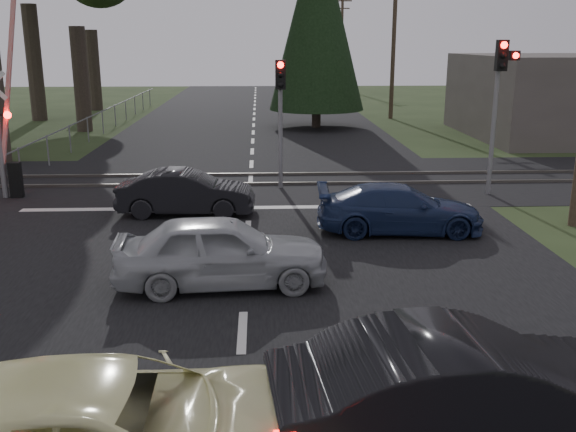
{
  "coord_description": "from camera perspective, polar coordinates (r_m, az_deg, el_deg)",
  "views": [
    {
      "loc": [
        0.32,
        -9.76,
        4.67
      ],
      "look_at": [
        0.87,
        2.53,
        1.3
      ],
      "focal_mm": 40.0,
      "sensor_mm": 36.0,
      "label": 1
    }
  ],
  "objects": [
    {
      "name": "ground",
      "position": [
        10.83,
        -4.08,
        -10.27
      ],
      "size": [
        120.0,
        120.0,
        0.0
      ],
      "primitive_type": "plane",
      "color": "#263518",
      "rests_on": "ground"
    },
    {
      "name": "road",
      "position": [
        20.31,
        -3.41,
        2.01
      ],
      "size": [
        14.0,
        100.0,
        0.01
      ],
      "primitive_type": "cube",
      "color": "black",
      "rests_on": "ground"
    },
    {
      "name": "rail_corridor",
      "position": [
        22.26,
        -3.34,
        3.19
      ],
      "size": [
        120.0,
        8.0,
        0.01
      ],
      "primitive_type": "cube",
      "color": "black",
      "rests_on": "ground"
    },
    {
      "name": "stop_line",
      "position": [
        18.56,
        -3.48,
        0.75
      ],
      "size": [
        13.0,
        0.35,
        0.0
      ],
      "primitive_type": "cube",
      "color": "silver",
      "rests_on": "ground"
    },
    {
      "name": "rail_near",
      "position": [
        21.47,
        -3.37,
        2.86
      ],
      "size": [
        120.0,
        0.12,
        0.1
      ],
      "primitive_type": "cube",
      "color": "#59544C",
      "rests_on": "ground"
    },
    {
      "name": "rail_far",
      "position": [
        23.03,
        -3.32,
        3.72
      ],
      "size": [
        120.0,
        0.12,
        0.1
      ],
      "primitive_type": "cube",
      "color": "#59544C",
      "rests_on": "ground"
    },
    {
      "name": "crossing_signal",
      "position": [
        21.14,
        -23.79,
        6.93
      ],
      "size": [
        1.62,
        0.38,
        6.96
      ],
      "color": "slate",
      "rests_on": "ground"
    },
    {
      "name": "traffic_signal_right",
      "position": [
        20.6,
        18.31,
        10.79
      ],
      "size": [
        0.68,
        0.48,
        4.7
      ],
      "color": "slate",
      "rests_on": "ground"
    },
    {
      "name": "traffic_signal_center",
      "position": [
        20.54,
        -0.67,
        10.11
      ],
      "size": [
        0.32,
        0.48,
        4.1
      ],
      "color": "slate",
      "rests_on": "ground"
    },
    {
      "name": "utility_pole_mid",
      "position": [
        40.6,
        9.38,
        15.19
      ],
      "size": [
        1.8,
        0.26,
        9.0
      ],
      "color": "#4C3D2D",
      "rests_on": "ground"
    },
    {
      "name": "utility_pole_far",
      "position": [
        65.28,
        4.8,
        15.31
      ],
      "size": [
        1.8,
        0.26,
        9.0
      ],
      "color": "#4C3D2D",
      "rests_on": "ground"
    },
    {
      "name": "conifer_tree",
      "position": [
        35.93,
        2.63,
        17.4
      ],
      "size": [
        5.2,
        5.2,
        11.0
      ],
      "color": "#473D33",
      "rests_on": "ground"
    },
    {
      "name": "fence_left",
      "position": [
        33.6,
        -16.65,
        6.69
      ],
      "size": [
        0.1,
        36.0,
        1.2
      ],
      "primitive_type": null,
      "color": "slate",
      "rests_on": "ground"
    },
    {
      "name": "dark_hatchback",
      "position": [
        7.87,
        15.75,
        -15.1
      ],
      "size": [
        4.73,
        2.03,
        1.52
      ],
      "primitive_type": "imported",
      "rotation": [
        0.0,
        0.0,
        1.67
      ],
      "color": "black",
      "rests_on": "ground"
    },
    {
      "name": "silver_car",
      "position": [
        12.57,
        -5.96,
        -3.15
      ],
      "size": [
        4.25,
        1.94,
        1.41
      ],
      "primitive_type": "imported",
      "rotation": [
        0.0,
        0.0,
        1.64
      ],
      "color": "#A1A5A9",
      "rests_on": "ground"
    },
    {
      "name": "blue_sedan",
      "position": [
        16.29,
        9.89,
        0.62
      ],
      "size": [
        4.21,
        1.88,
        1.2
      ],
      "primitive_type": "imported",
      "rotation": [
        0.0,
        0.0,
        1.52
      ],
      "color": "#19264B",
      "rests_on": "ground"
    },
    {
      "name": "dark_car_far",
      "position": [
        17.91,
        -9.02,
        2.04
      ],
      "size": [
        3.79,
        1.45,
        1.23
      ],
      "primitive_type": "imported",
      "rotation": [
        0.0,
        0.0,
        1.53
      ],
      "color": "black",
      "rests_on": "ground"
    }
  ]
}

